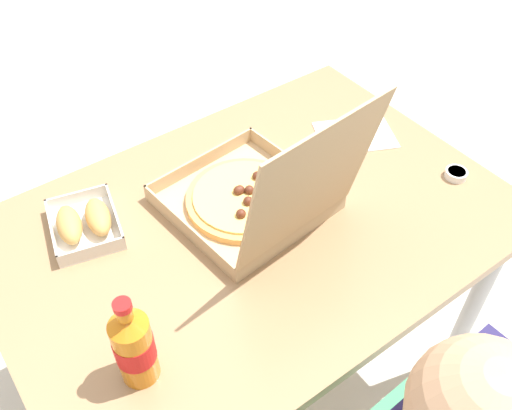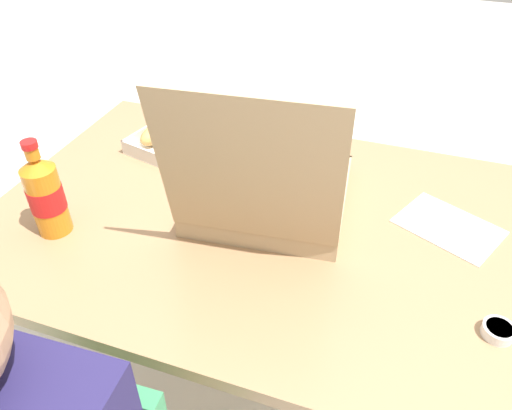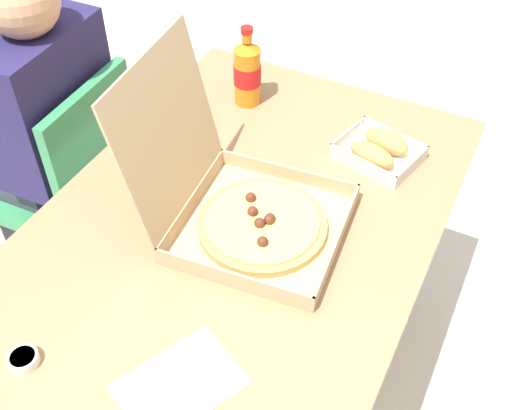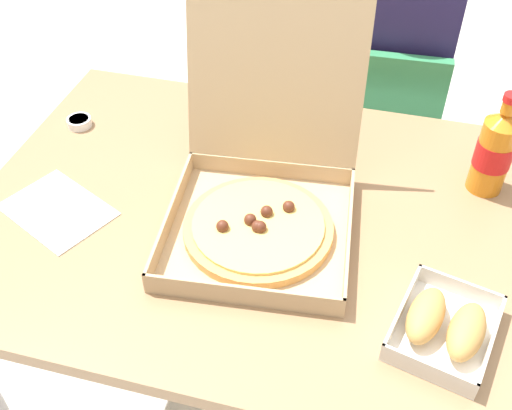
{
  "view_description": "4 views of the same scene",
  "coord_description": "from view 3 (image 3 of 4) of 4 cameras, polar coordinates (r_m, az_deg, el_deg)",
  "views": [
    {
      "loc": [
        0.53,
        0.74,
        1.72
      ],
      "look_at": [
        -0.02,
        -0.02,
        0.77
      ],
      "focal_mm": 39.64,
      "sensor_mm": 36.0,
      "label": 1
    },
    {
      "loc": [
        -0.29,
        0.83,
        1.45
      ],
      "look_at": [
        0.0,
        -0.01,
        0.76
      ],
      "focal_mm": 34.6,
      "sensor_mm": 36.0,
      "label": 2
    },
    {
      "loc": [
        -0.86,
        -0.48,
        1.75
      ],
      "look_at": [
        0.03,
        -0.02,
        0.76
      ],
      "focal_mm": 43.74,
      "sensor_mm": 36.0,
      "label": 3
    },
    {
      "loc": [
        0.19,
        -0.86,
        1.58
      ],
      "look_at": [
        -0.03,
        -0.04,
        0.8
      ],
      "focal_mm": 43.18,
      "sensor_mm": 36.0,
      "label": 4
    }
  ],
  "objects": [
    {
      "name": "diner_person",
      "position": [
        1.88,
        -19.17,
        7.44
      ],
      "size": [
        0.37,
        0.41,
        1.15
      ],
      "color": "#333847",
      "rests_on": "ground_plane"
    },
    {
      "name": "chair",
      "position": [
        1.97,
        -16.5,
        2.3
      ],
      "size": [
        0.42,
        0.42,
        0.83
      ],
      "color": "#338451",
      "rests_on": "ground_plane"
    },
    {
      "name": "dipping_sauce_cup",
      "position": [
        1.24,
        -20.5,
        -13.04
      ],
      "size": [
        0.06,
        0.06,
        0.02
      ],
      "color": "white",
      "rests_on": "dining_table"
    },
    {
      "name": "bread_side_box",
      "position": [
        1.57,
        11.18,
        4.98
      ],
      "size": [
        0.19,
        0.22,
        0.06
      ],
      "color": "white",
      "rests_on": "dining_table"
    },
    {
      "name": "paper_menu",
      "position": [
        1.16,
        -6.97,
        -15.95
      ],
      "size": [
        0.25,
        0.23,
        0.0
      ],
      "primitive_type": "cube",
      "rotation": [
        0.0,
        0.0,
        -0.45
      ],
      "color": "white",
      "rests_on": "dining_table"
    },
    {
      "name": "pizza_box_open",
      "position": [
        1.35,
        -1.03,
        -0.25
      ],
      "size": [
        0.39,
        0.45,
        0.38
      ],
      "color": "tan",
      "rests_on": "dining_table"
    },
    {
      "name": "cola_bottle",
      "position": [
        1.69,
        -0.8,
        12.09
      ],
      "size": [
        0.07,
        0.07,
        0.22
      ],
      "color": "orange",
      "rests_on": "dining_table"
    },
    {
      "name": "dining_table",
      "position": [
        1.47,
        -1.34,
        -3.32
      ],
      "size": [
        1.2,
        0.84,
        0.74
      ],
      "color": "#997551",
      "rests_on": "ground_plane"
    },
    {
      "name": "ground_plane",
      "position": [
        2.01,
        -1.02,
        -15.98
      ],
      "size": [
        10.0,
        10.0,
        0.0
      ],
      "primitive_type": "plane",
      "color": "beige"
    }
  ]
}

